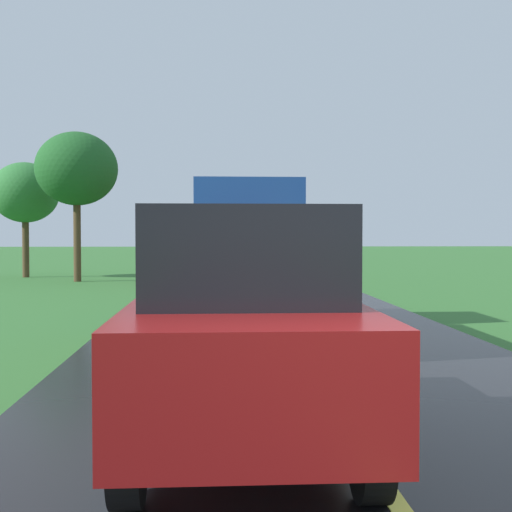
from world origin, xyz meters
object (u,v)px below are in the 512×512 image
(roadside_tree_near_left, at_px, (25,193))
(roadside_tree_mid_right, at_px, (77,169))
(following_car, at_px, (243,324))
(banana_truck_near, at_px, (250,252))
(banana_truck_far, at_px, (222,243))

(roadside_tree_near_left, distance_m, roadside_tree_mid_right, 3.92)
(roadside_tree_mid_right, relative_size, following_car, 1.39)
(roadside_tree_near_left, bearing_deg, banana_truck_near, -62.35)
(banana_truck_far, distance_m, roadside_tree_near_left, 8.79)
(banana_truck_near, bearing_deg, banana_truck_far, 91.58)
(banana_truck_far, height_order, roadside_tree_mid_right, roadside_tree_mid_right)
(banana_truck_near, bearing_deg, roadside_tree_near_left, 117.65)
(roadside_tree_mid_right, xyz_separation_m, following_car, (5.50, -20.84, -3.22))
(banana_truck_far, relative_size, following_car, 1.42)
(roadside_tree_mid_right, distance_m, following_car, 21.79)
(following_car, bearing_deg, roadside_tree_mid_right, 104.80)
(banana_truck_far, relative_size, roadside_tree_mid_right, 1.02)
(banana_truck_far, xyz_separation_m, roadside_tree_mid_right, (-5.54, -0.50, 2.83))
(roadside_tree_near_left, bearing_deg, roadside_tree_mid_right, -45.51)
(banana_truck_near, bearing_deg, following_car, -93.47)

